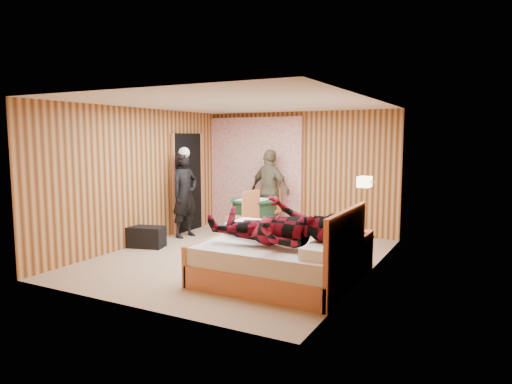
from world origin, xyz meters
The scene contains 23 objects.
floor centered at (0.00, 0.00, 0.00)m, with size 4.20×5.00×0.01m, color tan.
ceiling centered at (0.00, 0.00, 2.50)m, with size 4.20×5.00×0.01m, color white.
wall_back centered at (0.00, 2.50, 1.25)m, with size 4.20×0.02×2.50m, color tan.
wall_left centered at (-2.10, 0.00, 1.25)m, with size 0.02×5.00×2.50m, color tan.
wall_right centered at (2.10, 0.00, 1.25)m, with size 0.02×5.00×2.50m, color tan.
curtain centered at (-1.00, 2.43, 1.20)m, with size 2.20×0.08×2.40m, color white.
doorway centered at (-2.06, 1.40, 1.02)m, with size 0.06×0.90×2.05m, color black.
wall_lamp centered at (1.92, 0.45, 1.30)m, with size 0.26×0.24×0.16m.
bed centered at (1.13, -0.87, 0.31)m, with size 2.00×1.56×1.07m.
nightstand centered at (1.88, 0.10, 0.31)m, with size 0.45×0.61×0.59m.
round_table centered at (-0.46, 1.35, 0.39)m, with size 0.88×0.88×0.78m.
chair_far centered at (-0.46, 2.04, 0.54)m, with size 0.43×0.43×0.93m.
chair_near centered at (-0.36, 0.88, 0.58)m, with size 0.54×0.54×1.01m.
duffel_bag centered at (-1.85, -0.17, 0.19)m, with size 0.66×0.35×0.38m, color black.
sneaker_left centered at (-0.48, 1.23, 0.07)m, with size 0.30×0.12×0.13m, color white.
sneaker_right centered at (0.13, 1.17, 0.06)m, with size 0.26×0.11×0.12m, color white.
woman_standing centered at (-1.74, 0.87, 0.85)m, with size 0.62×0.41×1.70m, color black.
man_at_table centered at (-0.46, 2.08, 0.86)m, with size 1.01×0.42×1.72m, color brown.
man_on_bed centered at (1.15, -1.10, 0.97)m, with size 1.77×0.67×0.86m, color maroon.
book_lower centered at (1.88, 0.05, 0.60)m, with size 0.17×0.22×0.02m, color white.
book_upper centered at (1.88, 0.05, 0.62)m, with size 0.16×0.22×0.02m, color white.
cup_nightstand centered at (1.88, 0.23, 0.64)m, with size 0.10×0.10×0.09m, color white.
cup_table centered at (-0.36, 1.30, 0.83)m, with size 0.12×0.12×0.10m, color white.
Camera 1 is at (3.67, -6.35, 1.96)m, focal length 32.00 mm.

